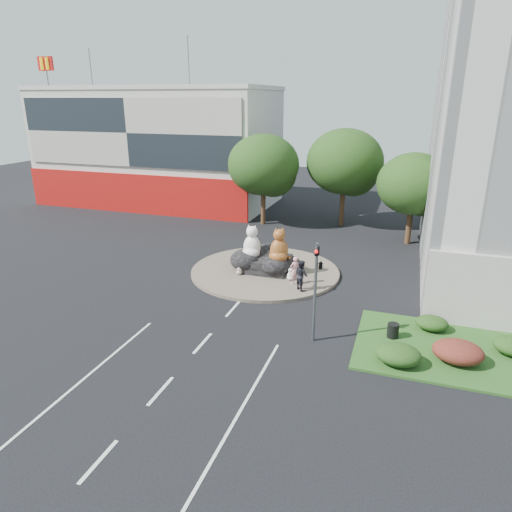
{
  "coord_description": "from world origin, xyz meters",
  "views": [
    {
      "loc": [
        8.68,
        -17.59,
        11.25
      ],
      "look_at": [
        0.16,
        7.59,
        2.0
      ],
      "focal_mm": 32.0,
      "sensor_mm": 36.0,
      "label": 1
    }
  ],
  "objects_px": {
    "cat_tabby": "(279,244)",
    "pedestrian_dark": "(301,275)",
    "kitten_white": "(290,274)",
    "kitten_calico": "(239,268)",
    "litter_bin": "(393,330)",
    "pedestrian_pink": "(295,270)",
    "parked_car": "(199,209)",
    "cat_white": "(252,241)"
  },
  "relations": [
    {
      "from": "cat_white",
      "to": "cat_tabby",
      "type": "bearing_deg",
      "value": -3.89
    },
    {
      "from": "parked_car",
      "to": "litter_bin",
      "type": "height_order",
      "value": "parked_car"
    },
    {
      "from": "pedestrian_dark",
      "to": "litter_bin",
      "type": "distance_m",
      "value": 7.0
    },
    {
      "from": "cat_tabby",
      "to": "pedestrian_dark",
      "type": "relative_size",
      "value": 1.24
    },
    {
      "from": "cat_tabby",
      "to": "kitten_white",
      "type": "bearing_deg",
      "value": -69.4
    },
    {
      "from": "kitten_white",
      "to": "kitten_calico",
      "type": "bearing_deg",
      "value": 149.96
    },
    {
      "from": "cat_tabby",
      "to": "parked_car",
      "type": "height_order",
      "value": "cat_tabby"
    },
    {
      "from": "parked_car",
      "to": "litter_bin",
      "type": "xyz_separation_m",
      "value": [
        19.76,
        -19.57,
        -0.22
      ]
    },
    {
      "from": "kitten_calico",
      "to": "cat_tabby",
      "type": "bearing_deg",
      "value": 40.7
    },
    {
      "from": "pedestrian_dark",
      "to": "parked_car",
      "type": "height_order",
      "value": "pedestrian_dark"
    },
    {
      "from": "parked_car",
      "to": "litter_bin",
      "type": "distance_m",
      "value": 27.81
    },
    {
      "from": "cat_white",
      "to": "parked_car",
      "type": "relative_size",
      "value": 0.53
    },
    {
      "from": "pedestrian_pink",
      "to": "pedestrian_dark",
      "type": "xyz_separation_m",
      "value": [
        0.59,
        -0.76,
        0.04
      ]
    },
    {
      "from": "cat_tabby",
      "to": "pedestrian_dark",
      "type": "distance_m",
      "value": 3.05
    },
    {
      "from": "pedestrian_pink",
      "to": "parked_car",
      "type": "distance_m",
      "value": 19.98
    },
    {
      "from": "kitten_calico",
      "to": "parked_car",
      "type": "height_order",
      "value": "parked_car"
    },
    {
      "from": "cat_white",
      "to": "pedestrian_pink",
      "type": "distance_m",
      "value": 3.83
    },
    {
      "from": "parked_car",
      "to": "kitten_calico",
      "type": "bearing_deg",
      "value": -153.54
    },
    {
      "from": "pedestrian_dark",
      "to": "cat_tabby",
      "type": "bearing_deg",
      "value": -2.54
    },
    {
      "from": "kitten_calico",
      "to": "pedestrian_pink",
      "type": "distance_m",
      "value": 3.89
    },
    {
      "from": "cat_tabby",
      "to": "kitten_white",
      "type": "xyz_separation_m",
      "value": [
        0.99,
        -0.73,
        -1.64
      ]
    },
    {
      "from": "litter_bin",
      "to": "pedestrian_pink",
      "type": "bearing_deg",
      "value": 141.6
    },
    {
      "from": "cat_tabby",
      "to": "litter_bin",
      "type": "xyz_separation_m",
      "value": [
        7.58,
        -6.18,
        -1.77
      ]
    },
    {
      "from": "kitten_white",
      "to": "pedestrian_dark",
      "type": "distance_m",
      "value": 1.72
    },
    {
      "from": "kitten_white",
      "to": "pedestrian_pink",
      "type": "height_order",
      "value": "pedestrian_pink"
    },
    {
      "from": "pedestrian_pink",
      "to": "pedestrian_dark",
      "type": "height_order",
      "value": "pedestrian_dark"
    },
    {
      "from": "cat_tabby",
      "to": "pedestrian_pink",
      "type": "distance_m",
      "value": 2.22
    },
    {
      "from": "pedestrian_pink",
      "to": "parked_car",
      "type": "relative_size",
      "value": 0.42
    },
    {
      "from": "cat_white",
      "to": "kitten_white",
      "type": "bearing_deg",
      "value": -15.37
    },
    {
      "from": "kitten_white",
      "to": "pedestrian_dark",
      "type": "bearing_deg",
      "value": -84.9
    },
    {
      "from": "kitten_calico",
      "to": "litter_bin",
      "type": "bearing_deg",
      "value": -6.76
    },
    {
      "from": "cat_tabby",
      "to": "cat_white",
      "type": "bearing_deg",
      "value": 140.51
    },
    {
      "from": "pedestrian_pink",
      "to": "litter_bin",
      "type": "distance_m",
      "value": 7.92
    },
    {
      "from": "cat_white",
      "to": "cat_tabby",
      "type": "relative_size",
      "value": 0.98
    },
    {
      "from": "pedestrian_dark",
      "to": "parked_car",
      "type": "distance_m",
      "value": 20.94
    },
    {
      "from": "parked_car",
      "to": "litter_bin",
      "type": "bearing_deg",
      "value": -142.58
    },
    {
      "from": "cat_tabby",
      "to": "kitten_white",
      "type": "height_order",
      "value": "cat_tabby"
    },
    {
      "from": "cat_white",
      "to": "parked_car",
      "type": "height_order",
      "value": "cat_white"
    },
    {
      "from": "cat_white",
      "to": "parked_car",
      "type": "xyz_separation_m",
      "value": [
        -10.23,
        13.16,
        -1.53
      ]
    },
    {
      "from": "kitten_calico",
      "to": "pedestrian_dark",
      "type": "xyz_separation_m",
      "value": [
        4.43,
        -1.17,
        0.52
      ]
    },
    {
      "from": "cat_tabby",
      "to": "kitten_white",
      "type": "distance_m",
      "value": 2.05
    },
    {
      "from": "cat_white",
      "to": "kitten_white",
      "type": "distance_m",
      "value": 3.48
    }
  ]
}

